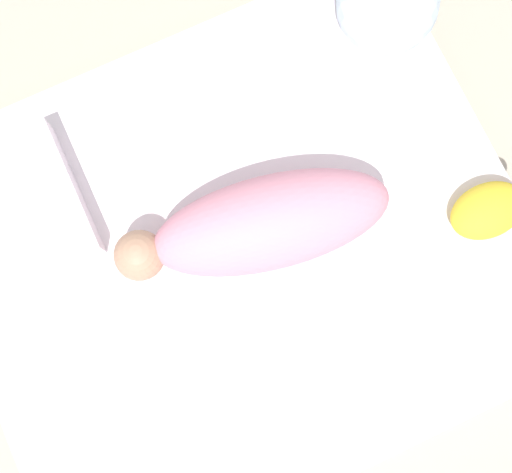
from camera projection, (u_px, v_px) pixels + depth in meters
The scene contains 4 objects.
ground_plane at pixel (243, 262), 1.67m from camera, with size 12.00×12.00×0.00m, color #B2A893.
bed_mattress at pixel (242, 257), 1.58m from camera, with size 1.18×1.01×0.17m.
swaddled_baby at pixel (263, 224), 1.42m from camera, with size 0.57×0.28×0.18m.
turtle_plush at pixel (490, 210), 1.47m from camera, with size 0.20×0.11×0.08m.
Camera 1 is at (-0.07, -0.22, 1.65)m, focal length 50.00 mm.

